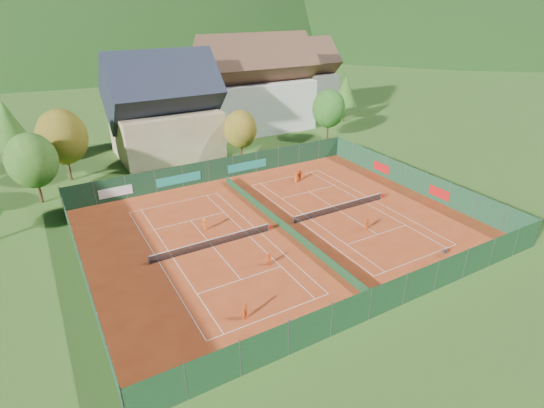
{
  "coord_description": "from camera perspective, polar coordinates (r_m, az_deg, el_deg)",
  "views": [
    {
      "loc": [
        -21.01,
        -34.48,
        22.29
      ],
      "look_at": [
        0.0,
        2.0,
        2.0
      ],
      "focal_mm": 28.0,
      "sensor_mm": 36.0,
      "label": 1
    }
  ],
  "objects": [
    {
      "name": "player_right_far_b",
      "position": [
        58.05,
        3.74,
        3.91
      ],
      "size": [
        1.46,
        0.59,
        1.53
      ],
      "primitive_type": "imported",
      "rotation": [
        0.0,
        0.0,
        3.24
      ],
      "color": "#E74A14",
      "rests_on": "ground"
    },
    {
      "name": "tennis_net_left",
      "position": [
        42.86,
        -7.81,
        -5.08
      ],
      "size": [
        13.3,
        0.1,
        1.02
      ],
      "color": "#59595B",
      "rests_on": "ground"
    },
    {
      "name": "fence_west",
      "position": [
        40.28,
        -24.17,
        -7.9
      ],
      "size": [
        0.04,
        32.0,
        3.0
      ],
      "color": "#12331D",
      "rests_on": "ground"
    },
    {
      "name": "tree_west_mid",
      "position": [
        62.69,
        -26.38,
        8.06
      ],
      "size": [
        6.44,
        6.44,
        9.78
      ],
      "color": "#4B331B",
      "rests_on": "ground"
    },
    {
      "name": "tennis_net_right",
      "position": [
        50.14,
        9.26,
        -0.38
      ],
      "size": [
        13.3,
        0.1,
        1.02
      ],
      "color": "#59595B",
      "rests_on": "ground"
    },
    {
      "name": "player_right_far_a",
      "position": [
        57.39,
        3.25,
        3.56
      ],
      "size": [
        0.75,
        0.6,
        1.35
      ],
      "primitive_type": "imported",
      "rotation": [
        0.0,
        0.0,
        3.43
      ],
      "color": "orange",
      "rests_on": "ground"
    },
    {
      "name": "ground",
      "position": [
        46.13,
        1.24,
        -3.2
      ],
      "size": [
        600.0,
        600.0,
        0.0
      ],
      "primitive_type": "plane",
      "color": "#2D551A",
      "rests_on": "ground"
    },
    {
      "name": "player_right_near",
      "position": [
        46.49,
        12.69,
        -2.64
      ],
      "size": [
        0.78,
        0.84,
        1.39
      ],
      "primitive_type": "imported",
      "rotation": [
        0.0,
        0.0,
        0.88
      ],
      "color": "#DA5613",
      "rests_on": "ground"
    },
    {
      "name": "court_markings_right",
      "position": [
        50.27,
        9.08,
        -0.92
      ],
      "size": [
        11.03,
        23.83,
        0.0
      ],
      "color": "white",
      "rests_on": "ground"
    },
    {
      "name": "player_left_mid",
      "position": [
        39.52,
        -0.38,
        -7.48
      ],
      "size": [
        0.79,
        0.77,
        1.28
      ],
      "primitive_type": "imported",
      "rotation": [
        0.0,
        0.0,
        -0.68
      ],
      "color": "orange",
      "rests_on": "ground"
    },
    {
      "name": "tree_east_front",
      "position": [
        75.71,
        7.63,
        12.61
      ],
      "size": [
        5.72,
        5.72,
        8.69
      ],
      "color": "#482E19",
      "rests_on": "ground"
    },
    {
      "name": "tree_west_front",
      "position": [
        57.05,
        -29.58,
        5.09
      ],
      "size": [
        5.72,
        5.72,
        8.69
      ],
      "color": "#49311A",
      "rests_on": "ground"
    },
    {
      "name": "ball_hopper",
      "position": [
        44.07,
        22.15,
        -5.94
      ],
      "size": [
        0.34,
        0.34,
        0.8
      ],
      "color": "slate",
      "rests_on": "ground"
    },
    {
      "name": "tree_east_mid",
      "position": [
        87.8,
        9.82,
        14.72
      ],
      "size": [
        5.04,
        5.04,
        9.0
      ],
      "color": "#4A2D1A",
      "rests_on": "ground"
    },
    {
      "name": "hotel_block_a",
      "position": [
        80.99,
        -2.28,
        15.1
      ],
      "size": [
        21.6,
        11.0,
        17.25
      ],
      "color": "silver",
      "rests_on": "ground"
    },
    {
      "name": "fence_east",
      "position": [
        57.51,
        18.58,
        3.13
      ],
      "size": [
        0.09,
        32.0,
        3.0
      ],
      "color": "#163C24",
      "rests_on": "ground"
    },
    {
      "name": "fence_north",
      "position": [
        58.34,
        -7.29,
        4.61
      ],
      "size": [
        40.0,
        0.1,
        3.0
      ],
      "color": "#12331E",
      "rests_on": "ground"
    },
    {
      "name": "court_divider",
      "position": [
        45.88,
        1.25,
        -2.63
      ],
      "size": [
        0.03,
        28.8,
        1.0
      ],
      "color": "#13351B",
      "rests_on": "ground"
    },
    {
      "name": "chalet",
      "position": [
        68.76,
        -14.26,
        11.79
      ],
      "size": [
        16.2,
        12.0,
        16.0
      ],
      "color": "#C8B88D",
      "rests_on": "ground"
    },
    {
      "name": "hotel_block_b",
      "position": [
        94.91,
        3.16,
        16.19
      ],
      "size": [
        17.28,
        10.0,
        15.5
      ],
      "color": "silver",
      "rests_on": "ground"
    },
    {
      "name": "court_markings_left",
      "position": [
        43.06,
        -7.96,
        -5.7
      ],
      "size": [
        11.03,
        23.83,
        0.0
      ],
      "color": "white",
      "rests_on": "ground"
    },
    {
      "name": "tree_center",
      "position": [
        65.03,
        -4.28,
        9.98
      ],
      "size": [
        5.01,
        5.01,
        7.6
      ],
      "color": "#4B351B",
      "rests_on": "ground"
    },
    {
      "name": "player_left_near",
      "position": [
        33.55,
        -3.64,
        -14.19
      ],
      "size": [
        0.68,
        0.62,
        1.57
      ],
      "primitive_type": "imported",
      "rotation": [
        0.0,
        0.0,
        0.57
      ],
      "color": "#DD4A13",
      "rests_on": "ground"
    },
    {
      "name": "tree_west_back",
      "position": [
        70.29,
        -31.99,
        9.09
      ],
      "size": [
        5.6,
        5.6,
        10.0
      ],
      "color": "#442618",
      "rests_on": "ground"
    },
    {
      "name": "loose_ball_1",
      "position": [
        42.25,
        12.92,
        -6.79
      ],
      "size": [
        0.07,
        0.07,
        0.07
      ],
      "primitive_type": "sphere",
      "color": "#CCD833",
      "rests_on": "ground"
    },
    {
      "name": "tree_east_back",
      "position": [
        89.44,
        2.37,
        15.7
      ],
      "size": [
        7.15,
        7.15,
        10.86
      ],
      "color": "#412817",
      "rests_on": "ground"
    },
    {
      "name": "clay_pad",
      "position": [
        46.12,
        1.24,
        -3.17
      ],
      "size": [
        40.0,
        32.0,
        0.01
      ],
      "primitive_type": "cube",
      "color": "#AC3C19",
      "rests_on": "ground"
    },
    {
      "name": "loose_ball_2",
      "position": [
        50.57,
        -2.24,
        -0.4
      ],
      "size": [
        0.07,
        0.07,
        0.07
      ],
      "primitive_type": "sphere",
      "color": "#CCD833",
      "rests_on": "ground"
    },
    {
      "name": "fence_south",
      "position": [
        34.86,
        15.27,
        -11.96
      ],
      "size": [
        40.0,
        0.04,
        3.0
      ],
      "color": "#14391B",
      "rests_on": "ground"
    },
    {
      "name": "mountain_backdrop",
      "position": [
        279.45,
        -19.37,
        11.51
      ],
      "size": [
        820.0,
        530.0,
        242.0
      ],
      "color": "black",
      "rests_on": "ground"
    },
    {
      "name": "loose_ball_0",
      "position": [
        37.04,
        0.05,
        -11.2
      ],
      "size": [
        0.07,
        0.07,
        0.07
      ],
      "primitive_type": "sphere",
      "color": "#CCD833",
      "rests_on": "ground"
    },
    {
      "name": "player_left_far",
      "position": [
        45.75,
        -9.04,
        -2.73
      ],
      "size": [
        1.03,
        0.71,
        1.46
      ],
      "primitive_type": "imported",
      "rotation": [
        0.0,
        0.0,
        2.95
      ],
      "color": "#D85F13",
      "rests_on": "ground"
    }
  ]
}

